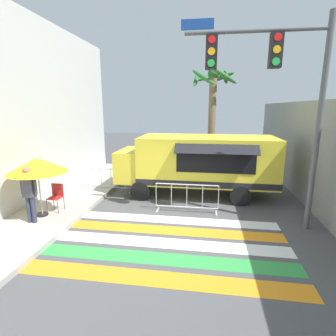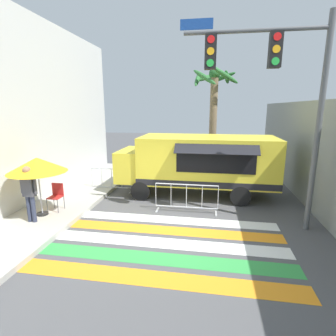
{
  "view_description": "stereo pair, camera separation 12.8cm",
  "coord_description": "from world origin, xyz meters",
  "px_view_note": "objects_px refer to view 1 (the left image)",
  "views": [
    {
      "loc": [
        0.94,
        -7.34,
        3.56
      ],
      "look_at": [
        -0.5,
        2.22,
        1.34
      ],
      "focal_mm": 28.0,
      "sensor_mm": 36.0,
      "label": 1
    },
    {
      "loc": [
        1.06,
        -7.32,
        3.56
      ],
      "look_at": [
        -0.5,
        2.22,
        1.34
      ],
      "focal_mm": 28.0,
      "sensor_mm": 36.0,
      "label": 2
    }
  ],
  "objects_px": {
    "barricade_side": "(111,180)",
    "traffic_signal_pole": "(275,81)",
    "folding_chair": "(56,195)",
    "vendor_person": "(29,191)",
    "barricade_front": "(187,198)",
    "food_truck": "(195,161)",
    "patio_umbrella": "(37,165)",
    "palm_tree": "(212,103)"
  },
  "relations": [
    {
      "from": "barricade_side",
      "to": "traffic_signal_pole",
      "type": "bearing_deg",
      "value": -23.6
    },
    {
      "from": "traffic_signal_pole",
      "to": "barricade_side",
      "type": "bearing_deg",
      "value": 156.4
    },
    {
      "from": "folding_chair",
      "to": "vendor_person",
      "type": "relative_size",
      "value": 0.52
    },
    {
      "from": "traffic_signal_pole",
      "to": "barricade_front",
      "type": "bearing_deg",
      "value": 163.65
    },
    {
      "from": "food_truck",
      "to": "barricade_side",
      "type": "height_order",
      "value": "food_truck"
    },
    {
      "from": "traffic_signal_pole",
      "to": "patio_umbrella",
      "type": "relative_size",
      "value": 3.15
    },
    {
      "from": "patio_umbrella",
      "to": "palm_tree",
      "type": "xyz_separation_m",
      "value": [
        5.41,
        7.27,
        2.03
      ]
    },
    {
      "from": "food_truck",
      "to": "barricade_side",
      "type": "bearing_deg",
      "value": -177.06
    },
    {
      "from": "folding_chair",
      "to": "barricade_side",
      "type": "height_order",
      "value": "folding_chair"
    },
    {
      "from": "food_truck",
      "to": "palm_tree",
      "type": "bearing_deg",
      "value": 80.35
    },
    {
      "from": "patio_umbrella",
      "to": "traffic_signal_pole",
      "type": "bearing_deg",
      "value": 5.12
    },
    {
      "from": "traffic_signal_pole",
      "to": "vendor_person",
      "type": "distance_m",
      "value": 7.76
    },
    {
      "from": "food_truck",
      "to": "barricade_side",
      "type": "distance_m",
      "value": 3.71
    },
    {
      "from": "traffic_signal_pole",
      "to": "patio_umbrella",
      "type": "distance_m",
      "value": 7.48
    },
    {
      "from": "food_truck",
      "to": "traffic_signal_pole",
      "type": "xyz_separation_m",
      "value": [
        2.28,
        -2.75,
        2.84
      ]
    },
    {
      "from": "barricade_side",
      "to": "palm_tree",
      "type": "relative_size",
      "value": 0.33
    },
    {
      "from": "vendor_person",
      "to": "barricade_front",
      "type": "distance_m",
      "value": 4.97
    },
    {
      "from": "food_truck",
      "to": "barricade_front",
      "type": "height_order",
      "value": "food_truck"
    },
    {
      "from": "barricade_side",
      "to": "palm_tree",
      "type": "xyz_separation_m",
      "value": [
        4.25,
        4.07,
        3.34
      ]
    },
    {
      "from": "vendor_person",
      "to": "palm_tree",
      "type": "xyz_separation_m",
      "value": [
        5.38,
        7.8,
        2.69
      ]
    },
    {
      "from": "patio_umbrella",
      "to": "vendor_person",
      "type": "relative_size",
      "value": 1.09
    },
    {
      "from": "traffic_signal_pole",
      "to": "barricade_front",
      "type": "relative_size",
      "value": 2.75
    },
    {
      "from": "patio_umbrella",
      "to": "barricade_side",
      "type": "relative_size",
      "value": 1.04
    },
    {
      "from": "patio_umbrella",
      "to": "barricade_front",
      "type": "xyz_separation_m",
      "value": [
        4.59,
        1.34,
        -1.31
      ]
    },
    {
      "from": "folding_chair",
      "to": "barricade_front",
      "type": "bearing_deg",
      "value": 8.12
    },
    {
      "from": "folding_chair",
      "to": "barricade_front",
      "type": "xyz_separation_m",
      "value": [
        4.36,
        0.84,
        -0.2
      ]
    },
    {
      "from": "food_truck",
      "to": "palm_tree",
      "type": "xyz_separation_m",
      "value": [
        0.66,
        3.89,
        2.4
      ]
    },
    {
      "from": "folding_chair",
      "to": "barricade_front",
      "type": "height_order",
      "value": "folding_chair"
    },
    {
      "from": "folding_chair",
      "to": "palm_tree",
      "type": "xyz_separation_m",
      "value": [
        5.17,
        6.76,
        3.13
      ]
    },
    {
      "from": "food_truck",
      "to": "barricade_side",
      "type": "xyz_separation_m",
      "value": [
        -3.59,
        -0.18,
        -0.94
      ]
    },
    {
      "from": "traffic_signal_pole",
      "to": "food_truck",
      "type": "bearing_deg",
      "value": 129.7
    },
    {
      "from": "patio_umbrella",
      "to": "barricade_front",
      "type": "bearing_deg",
      "value": 16.32
    },
    {
      "from": "patio_umbrella",
      "to": "barricade_front",
      "type": "distance_m",
      "value": 4.96
    },
    {
      "from": "vendor_person",
      "to": "barricade_front",
      "type": "xyz_separation_m",
      "value": [
        4.56,
        1.88,
        -0.64
      ]
    },
    {
      "from": "barricade_side",
      "to": "food_truck",
      "type": "bearing_deg",
      "value": 2.94
    },
    {
      "from": "traffic_signal_pole",
      "to": "palm_tree",
      "type": "height_order",
      "value": "traffic_signal_pole"
    },
    {
      "from": "folding_chair",
      "to": "barricade_side",
      "type": "bearing_deg",
      "value": 68.25
    },
    {
      "from": "patio_umbrella",
      "to": "palm_tree",
      "type": "height_order",
      "value": "palm_tree"
    },
    {
      "from": "patio_umbrella",
      "to": "barricade_side",
      "type": "distance_m",
      "value": 3.64
    },
    {
      "from": "food_truck",
      "to": "folding_chair",
      "type": "distance_m",
      "value": 5.4
    },
    {
      "from": "traffic_signal_pole",
      "to": "barricade_front",
      "type": "height_order",
      "value": "traffic_signal_pole"
    },
    {
      "from": "barricade_side",
      "to": "palm_tree",
      "type": "height_order",
      "value": "palm_tree"
    }
  ]
}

